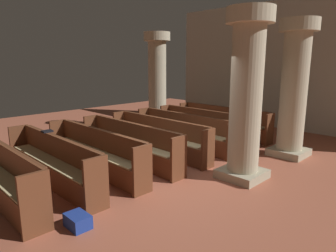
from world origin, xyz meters
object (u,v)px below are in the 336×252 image
Objects in this scene: pew_row_0 at (222,121)px; pew_row_6 at (52,160)px; pew_row_5 at (94,150)px; kneeler_box_blue at (78,221)px; lectern at (245,119)px; pillar_far_side at (157,79)px; pew_row_3 at (158,135)px; pew_row_4 at (129,142)px; pillar_aisle_rear at (246,94)px; pew_row_1 at (204,125)px; pillar_aisle_side at (294,87)px; hymn_book at (47,131)px; pew_row_2 at (183,130)px.

pew_row_6 is at bearing -90.00° from pew_row_0.
pew_row_5 is 2.40m from kneeler_box_blue.
pew_row_0 is 8.71× the size of kneeler_box_blue.
lectern is (0.23, 5.85, -0.04)m from pew_row_5.
pillar_far_side is (-2.47, 4.18, 1.28)m from pew_row_5.
pew_row_6 is (0.00, -2.88, 0.00)m from pew_row_3.
pew_row_4 is 1.92m from pew_row_6.
pew_row_0 reaches higher than kneeler_box_blue.
pew_row_5 is at bearing -141.62° from pillar_aisle_rear.
pew_row_4 is 4.89m from lectern.
pillar_aisle_side is at bearing 8.75° from pew_row_1.
pillar_aisle_side is (2.52, 5.19, 1.28)m from pew_row_6.
pew_row_5 is 1.00× the size of pew_row_6.
pew_row_0 is 2.88m from pew_row_3.
pillar_aisle_side is 4.98m from pillar_far_side.
pew_row_0 is at bearing 167.16° from pillar_aisle_side.
lectern reaches higher than kneeler_box_blue.
hymn_book is (-0.56, 0.19, 0.46)m from pew_row_6.
pillar_aisle_rear is (2.52, -2.81, 1.28)m from pew_row_0.
pew_row_1 is 3.15× the size of lectern.
pillar_far_side is (-2.47, 5.14, 1.28)m from pew_row_6.
pillar_far_side is at bearing 115.62° from pew_row_6.
pew_row_3 is 8.71× the size of kneeler_box_blue.
pew_row_1 and pew_row_6 have the same top height.
pew_row_0 is 1.00× the size of pillar_aisle_rear.
lectern is at bearing 88.03° from pew_row_6.
pillar_aisle_side is (2.52, 4.23, 1.28)m from pew_row_5.
pillar_aisle_rear is (2.52, -1.85, 1.28)m from pew_row_1.
pillar_far_side reaches higher than pew_row_1.
hymn_book is at bearing 164.67° from kneeler_box_blue.
pew_row_4 is 16.32× the size of hymn_book.
pew_row_1 reaches higher than kneeler_box_blue.
lectern is (0.23, 1.04, -0.04)m from pew_row_0.
pew_row_5 is (0.00, -4.80, 0.00)m from pew_row_0.
pew_row_1 is at bearing -96.66° from lectern.
kneeler_box_blue is at bearing -73.25° from pew_row_0.
pillar_aisle_side is at bearing 59.26° from pew_row_5.
pew_row_0 and pew_row_5 have the same top height.
pillar_aisle_side is 2.24m from pillar_aisle_rear.
pew_row_0 is at bearing 84.25° from hymn_book.
hymn_book reaches higher than pew_row_4.
pew_row_0 is 3.15× the size of lectern.
pew_row_0 is 1.00× the size of pew_row_6.
pew_row_6 is 0.75m from hymn_book.
pew_row_1 is 1.00× the size of pillar_far_side.
pillar_aisle_side is at bearing 58.40° from hymn_book.
pew_row_2 is at bearing 160.53° from pillar_aisle_rear.
hymn_book reaches higher than pew_row_1.
pew_row_5 is at bearing -90.00° from pew_row_0.
pew_row_1 is 4.67m from hymn_book.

